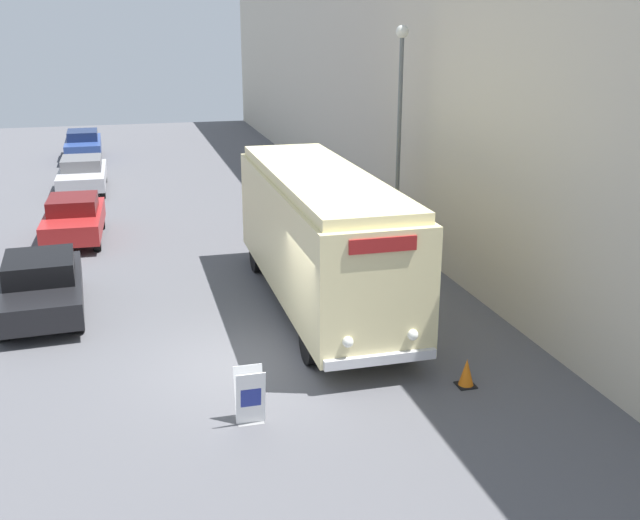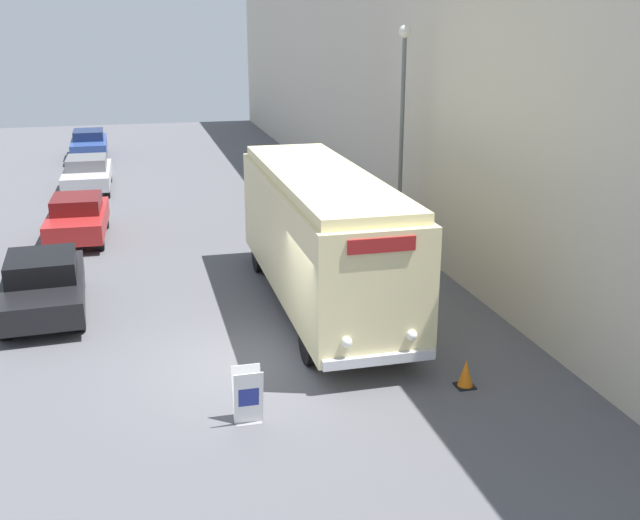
{
  "view_description": "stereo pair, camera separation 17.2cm",
  "coord_description": "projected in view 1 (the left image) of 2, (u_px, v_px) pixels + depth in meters",
  "views": [
    {
      "loc": [
        -2.24,
        -14.12,
        6.87
      ],
      "look_at": [
        1.66,
        0.66,
        1.97
      ],
      "focal_mm": 42.0,
      "sensor_mm": 36.0,
      "label": 1
    },
    {
      "loc": [
        -2.08,
        -14.17,
        6.87
      ],
      "look_at": [
        1.66,
        0.66,
        1.97
      ],
      "focal_mm": 42.0,
      "sensor_mm": 36.0,
      "label": 2
    }
  ],
  "objects": [
    {
      "name": "ground_plane",
      "position": [
        251.0,
        365.0,
        15.65
      ],
      "size": [
        80.0,
        80.0,
        0.0
      ],
      "primitive_type": "plane",
      "color": "#56565B"
    },
    {
      "name": "building_wall_right",
      "position": [
        388.0,
        99.0,
        25.1
      ],
      "size": [
        0.3,
        60.0,
        8.71
      ],
      "color": "beige",
      "rests_on": "ground_plane"
    },
    {
      "name": "vintage_bus",
      "position": [
        320.0,
        233.0,
        18.31
      ],
      "size": [
        2.4,
        9.22,
        3.41
      ],
      "color": "black",
      "rests_on": "ground_plane"
    },
    {
      "name": "sign_board",
      "position": [
        250.0,
        397.0,
        13.25
      ],
      "size": [
        0.52,
        0.39,
        1.05
      ],
      "color": "gray",
      "rests_on": "ground_plane"
    },
    {
      "name": "streetlamp",
      "position": [
        400.0,
        112.0,
        21.54
      ],
      "size": [
        0.36,
        0.36,
        6.76
      ],
      "color": "#595E60",
      "rests_on": "ground_plane"
    },
    {
      "name": "parked_car_near",
      "position": [
        41.0,
        286.0,
        18.17
      ],
      "size": [
        2.1,
        4.33,
        1.45
      ],
      "rotation": [
        0.0,
        0.0,
        0.05
      ],
      "color": "black",
      "rests_on": "ground_plane"
    },
    {
      "name": "parked_car_mid",
      "position": [
        74.0,
        218.0,
        24.32
      ],
      "size": [
        1.91,
        4.16,
        1.43
      ],
      "rotation": [
        0.0,
        0.0,
        -0.03
      ],
      "color": "black",
      "rests_on": "ground_plane"
    },
    {
      "name": "parked_car_far",
      "position": [
        82.0,
        173.0,
        31.47
      ],
      "size": [
        1.92,
        4.64,
        1.4
      ],
      "rotation": [
        0.0,
        0.0,
        -0.01
      ],
      "color": "black",
      "rests_on": "ground_plane"
    },
    {
      "name": "parked_car_distant",
      "position": [
        83.0,
        145.0,
        38.77
      ],
      "size": [
        1.81,
        4.69,
        1.46
      ],
      "rotation": [
        0.0,
        0.0,
        0.01
      ],
      "color": "black",
      "rests_on": "ground_plane"
    },
    {
      "name": "traffic_cone",
      "position": [
        466.0,
        373.0,
        14.67
      ],
      "size": [
        0.36,
        0.36,
        0.58
      ],
      "color": "black",
      "rests_on": "ground_plane"
    }
  ]
}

